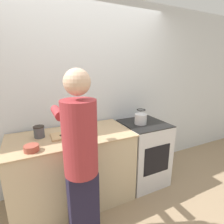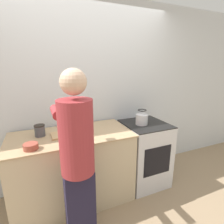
% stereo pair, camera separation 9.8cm
% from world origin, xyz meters
% --- Properties ---
extents(ground_plane, '(12.00, 12.00, 0.00)m').
position_xyz_m(ground_plane, '(0.00, 0.00, 0.00)').
color(ground_plane, '#997F60').
extents(wall_back, '(8.00, 0.05, 2.60)m').
position_xyz_m(wall_back, '(0.00, 0.76, 1.30)').
color(wall_back, silver).
rests_on(wall_back, ground_plane).
extents(counter, '(1.44, 0.72, 0.91)m').
position_xyz_m(counter, '(-0.31, 0.35, 0.45)').
color(counter, '#C6B28E').
rests_on(counter, ground_plane).
extents(oven, '(0.59, 0.62, 0.92)m').
position_xyz_m(oven, '(0.72, 0.31, 0.46)').
color(oven, silver).
rests_on(oven, ground_plane).
extents(person, '(0.34, 0.58, 1.69)m').
position_xyz_m(person, '(-0.36, -0.24, 0.93)').
color(person, '#1E1B31').
rests_on(person, ground_plane).
extents(cutting_board, '(0.39, 0.22, 0.02)m').
position_xyz_m(cutting_board, '(-0.34, 0.35, 0.92)').
color(cutting_board, tan).
rests_on(cutting_board, counter).
extents(knife, '(0.25, 0.11, 0.01)m').
position_xyz_m(knife, '(-0.33, 0.37, 0.93)').
color(knife, silver).
rests_on(knife, cutting_board).
extents(kettle, '(0.17, 0.17, 0.21)m').
position_xyz_m(kettle, '(0.65, 0.30, 1.01)').
color(kettle, silver).
rests_on(kettle, oven).
extents(bowl_prep, '(0.14, 0.14, 0.06)m').
position_xyz_m(bowl_prep, '(-0.75, 0.11, 0.94)').
color(bowl_prep, '#9E4738').
rests_on(bowl_prep, counter).
extents(canister_jar, '(0.12, 0.12, 0.14)m').
position_xyz_m(canister_jar, '(-0.65, 0.44, 0.98)').
color(canister_jar, '#4C4C51').
rests_on(canister_jar, counter).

